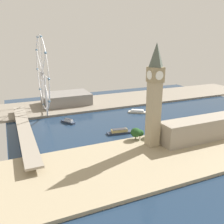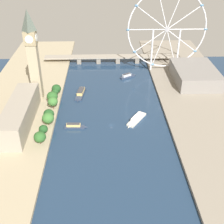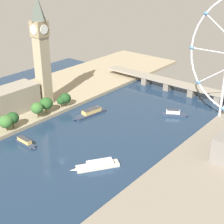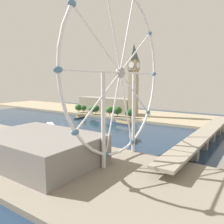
{
  "view_description": "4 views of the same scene",
  "coord_description": "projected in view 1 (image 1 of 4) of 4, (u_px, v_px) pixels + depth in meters",
  "views": [
    {
      "loc": [
        -266.51,
        179.78,
        104.86
      ],
      "look_at": [
        2.37,
        61.14,
        14.55
      ],
      "focal_mm": 38.87,
      "sensor_mm": 36.0,
      "label": 1
    },
    {
      "loc": [
        -7.05,
        -245.76,
        164.96
      ],
      "look_at": [
        0.94,
        13.21,
        7.6
      ],
      "focal_mm": 47.5,
      "sensor_mm": 36.0,
      "label": 2
    },
    {
      "loc": [
        156.19,
        -134.59,
        129.76
      ],
      "look_at": [
        -0.76,
        56.21,
        16.54
      ],
      "focal_mm": 54.53,
      "sensor_mm": 36.0,
      "label": 3
    },
    {
      "loc": [
        195.31,
        208.93,
        54.01
      ],
      "look_at": [
        -18.76,
        62.4,
        16.58
      ],
      "focal_mm": 36.52,
      "sensor_mm": 36.0,
      "label": 4
    }
  ],
  "objects": [
    {
      "name": "tour_boat_2",
      "position": [
        120.0,
        132.0,
        276.5
      ],
      "size": [
        11.7,
        37.08,
        5.6
      ],
      "rotation": [
        0.0,
        0.0,
        4.58
      ],
      "color": "#2D384C",
      "rests_on": "ground_plane"
    },
    {
      "name": "clock_tower",
      "position": [
        154.0,
        95.0,
        224.76
      ],
      "size": [
        13.2,
        13.2,
        98.28
      ],
      "color": "tan",
      "rests_on": "riverbank_left"
    },
    {
      "name": "tree_row_embankment",
      "position": [
        172.0,
        126.0,
        268.54
      ],
      "size": [
        13.81,
        105.23,
        14.3
      ],
      "color": "#513823",
      "rests_on": "riverbank_left"
    },
    {
      "name": "ferris_wheel",
      "position": [
        42.0,
        74.0,
        331.17
      ],
      "size": [
        105.58,
        3.2,
        106.36
      ],
      "color": "silver",
      "rests_on": "riverbank_right"
    },
    {
      "name": "riverbank_left",
      "position": [
        209.0,
        145.0,
        243.97
      ],
      "size": [
        90.0,
        520.0,
        3.0
      ],
      "primitive_type": "cube",
      "color": "tan",
      "rests_on": "ground_plane"
    },
    {
      "name": "tour_boat_3",
      "position": [
        139.0,
        112.0,
        352.2
      ],
      "size": [
        22.99,
        31.02,
        4.73
      ],
      "rotation": [
        0.0,
        0.0,
        4.12
      ],
      "color": "beige",
      "rests_on": "ground_plane"
    },
    {
      "name": "ground_plane",
      "position": [
        153.0,
        117.0,
        333.25
      ],
      "size": [
        373.18,
        373.18,
        0.0
      ],
      "primitive_type": "plane",
      "color": "#1E334C"
    },
    {
      "name": "river_bridge",
      "position": [
        24.0,
        130.0,
        266.37
      ],
      "size": [
        185.18,
        14.29,
        10.06
      ],
      "color": "gray",
      "rests_on": "ground_plane"
    },
    {
      "name": "riverside_hall",
      "position": [
        66.0,
        98.0,
        387.75
      ],
      "size": [
        51.05,
        73.05,
        17.37
      ],
      "primitive_type": "cube",
      "color": "gray",
      "rests_on": "riverbank_right"
    },
    {
      "name": "tour_boat_1",
      "position": [
        172.0,
        124.0,
        302.07
      ],
      "size": [
        23.22,
        5.12,
        5.24
      ],
      "rotation": [
        0.0,
        0.0,
        6.25
      ],
      "color": "#2D384C",
      "rests_on": "ground_plane"
    },
    {
      "name": "riverbank_right",
      "position": [
        121.0,
        100.0,
        421.65
      ],
      "size": [
        90.0,
        520.0,
        3.0
      ],
      "primitive_type": "cube",
      "color": "gray",
      "rests_on": "ground_plane"
    },
    {
      "name": "parliament_block",
      "position": [
        200.0,
        129.0,
        250.53
      ],
      "size": [
        22.0,
        90.91,
        22.67
      ],
      "primitive_type": "cube",
      "color": "gray",
      "rests_on": "riverbank_left"
    },
    {
      "name": "tour_boat_0",
      "position": [
        68.0,
        121.0,
        310.28
      ],
      "size": [
        22.5,
        15.61,
        5.8
      ],
      "rotation": [
        0.0,
        0.0,
        0.55
      ],
      "color": "#2D384C",
      "rests_on": "ground_plane"
    }
  ]
}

